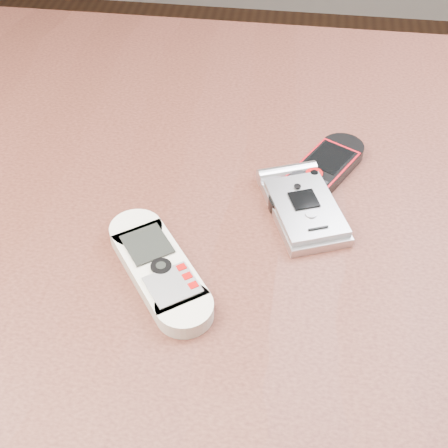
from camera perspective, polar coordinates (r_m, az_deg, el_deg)
table at (r=0.64m, az=-0.45°, el=-7.34°), size 1.20×0.80×0.75m
nokia_white at (r=0.52m, az=-5.96°, el=-4.05°), size 0.12×0.14×0.02m
nokia_black_red at (r=0.61m, az=8.59°, el=4.52°), size 0.11×0.14×0.01m
motorola_razr at (r=0.57m, az=7.35°, el=1.49°), size 0.10×0.13×0.02m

